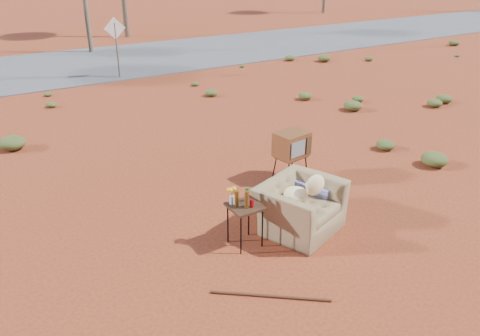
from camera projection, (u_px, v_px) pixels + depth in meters
ground at (276, 242)px, 7.57m from camera, size 140.00×140.00×0.00m
highway at (60, 67)px, 19.11m from camera, size 140.00×7.00×0.04m
armchair at (303, 198)px, 7.80m from camera, size 1.67×1.41×1.13m
tv_unit at (292, 145)px, 9.33m from camera, size 0.70×0.60×1.03m
side_table at (242, 204)px, 7.21m from camera, size 0.50×0.50×1.00m
rusty_bar at (270, 296)px, 6.33m from camera, size 1.31×1.05×0.04m
road_sign at (116, 37)px, 16.91m from camera, size 0.78×0.06×2.19m
scrub_patch at (131, 154)px, 10.51m from camera, size 17.49×8.07×0.33m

